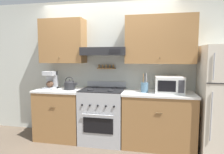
{
  "coord_description": "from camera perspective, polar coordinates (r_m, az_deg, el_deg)",
  "views": [
    {
      "loc": [
        0.85,
        -3.02,
        1.52
      ],
      "look_at": [
        0.18,
        0.27,
        1.16
      ],
      "focal_mm": 32.0,
      "sensor_mm": 36.0,
      "label": 1
    }
  ],
  "objects": [
    {
      "name": "ground_plane",
      "position": [
        3.49,
        -4.01,
        -19.79
      ],
      "size": [
        16.0,
        16.0,
        0.0
      ],
      "primitive_type": "plane",
      "color": "brown"
    },
    {
      "name": "wall_back",
      "position": [
        3.72,
        -0.53,
        4.96
      ],
      "size": [
        5.2,
        0.46,
        2.55
      ],
      "color": "silver",
      "rests_on": "ground_plane"
    },
    {
      "name": "counter_left",
      "position": [
        3.89,
        -14.27,
        -9.99
      ],
      "size": [
        0.85,
        0.66,
        0.91
      ],
      "color": "olive",
      "rests_on": "ground_plane"
    },
    {
      "name": "counter_right",
      "position": [
        3.52,
        13.06,
        -11.67
      ],
      "size": [
        1.18,
        0.66,
        0.91
      ],
      "color": "olive",
      "rests_on": "ground_plane"
    },
    {
      "name": "stove_range",
      "position": [
        3.61,
        -2.66,
        -10.81
      ],
      "size": [
        0.74,
        0.66,
        1.04
      ],
      "color": "#ADAFB5",
      "rests_on": "ground_plane"
    },
    {
      "name": "refrigerator",
      "position": [
        3.55,
        29.06,
        -5.78
      ],
      "size": [
        0.66,
        0.72,
        1.68
      ],
      "color": "beige",
      "rests_on": "ground_plane"
    },
    {
      "name": "tea_kettle",
      "position": [
        3.69,
        -12.0,
        -2.17
      ],
      "size": [
        0.25,
        0.19,
        0.23
      ],
      "color": "#232326",
      "rests_on": "counter_left"
    },
    {
      "name": "coffee_maker",
      "position": [
        3.87,
        -17.0,
        -0.8
      ],
      "size": [
        0.21,
        0.24,
        0.32
      ],
      "color": "#ADAFB5",
      "rests_on": "counter_left"
    },
    {
      "name": "microwave",
      "position": [
        3.41,
        16.1,
        -2.12
      ],
      "size": [
        0.45,
        0.37,
        0.27
      ],
      "color": "white",
      "rests_on": "counter_right"
    },
    {
      "name": "utensil_crock",
      "position": [
        3.39,
        9.27,
        -2.87
      ],
      "size": [
        0.12,
        0.12,
        0.31
      ],
      "color": "slate",
      "rests_on": "counter_right"
    }
  ]
}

